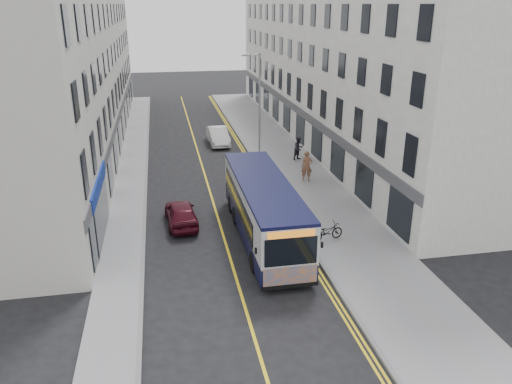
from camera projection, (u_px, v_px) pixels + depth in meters
name	position (u px, v px, depth m)	size (l,w,h in m)	color
ground	(229.00, 256.00, 23.53)	(140.00, 140.00, 0.00)	black
pavement_east	(292.00, 170.00, 35.64)	(4.50, 64.00, 0.12)	gray
pavement_west	(131.00, 179.00, 33.64)	(2.00, 64.00, 0.12)	gray
kerb_east	(262.00, 171.00, 35.24)	(0.18, 64.00, 0.13)	slate
kerb_west	(146.00, 178.00, 33.82)	(0.18, 64.00, 0.13)	slate
road_centre_line	(205.00, 176.00, 34.55)	(0.12, 64.00, 0.01)	yellow
road_dbl_yellow_inner	(255.00, 173.00, 35.18)	(0.10, 64.00, 0.01)	yellow
road_dbl_yellow_outer	(258.00, 172.00, 35.22)	(0.10, 64.00, 0.01)	yellow
terrace_east	(327.00, 62.00, 42.57)	(6.00, 46.00, 13.00)	white
terrace_west	(76.00, 68.00, 38.93)	(6.00, 46.00, 13.00)	beige
streetlamp	(259.00, 105.00, 35.59)	(1.32, 0.18, 8.00)	gray
city_bus	(264.00, 208.00, 24.67)	(2.47, 10.56, 3.07)	black
bicycle	(327.00, 232.00, 24.68)	(0.61, 1.75, 0.92)	black
pedestrian_near	(307.00, 166.00, 32.83)	(0.74, 0.48, 2.02)	brown
pedestrian_far	(299.00, 148.00, 37.41)	(0.85, 0.66, 1.74)	black
car_white	(218.00, 136.00, 42.07)	(1.51, 4.33, 1.43)	white
car_maroon	(181.00, 213.00, 26.66)	(1.55, 3.85, 1.31)	#470B19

